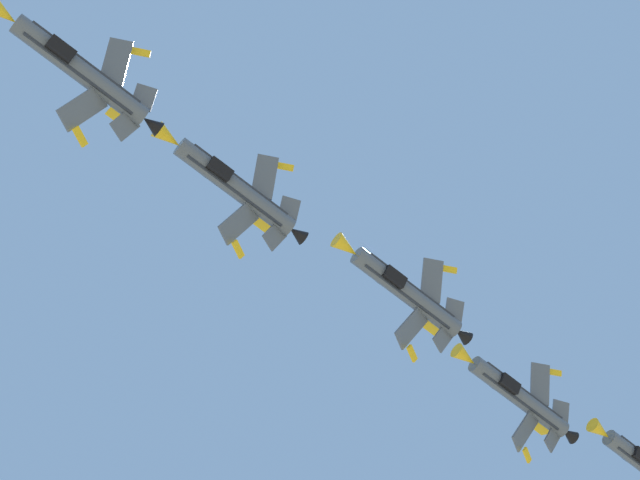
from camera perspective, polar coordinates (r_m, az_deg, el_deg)
fighter_jet_left_wing at (r=81.62m, az=-13.58°, el=9.41°), size 10.59×13.68×7.87m
fighter_jet_right_wing at (r=86.21m, az=-4.96°, el=3.08°), size 10.59×13.68×7.95m
fighter_jet_left_outer at (r=90.49m, az=4.82°, el=-2.91°), size 10.59×13.68×7.90m
fighter_jet_right_outer at (r=99.59m, az=11.13°, el=-8.67°), size 10.59×13.68×8.10m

